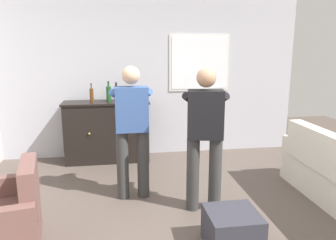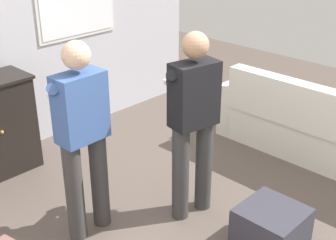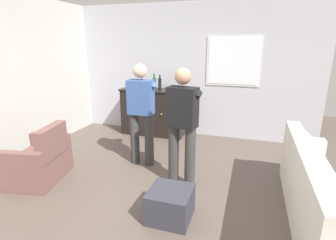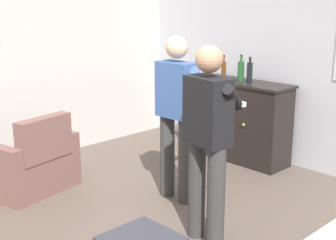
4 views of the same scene
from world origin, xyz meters
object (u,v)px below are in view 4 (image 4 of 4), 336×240
(sideboard_cabinet, at_px, (237,120))
(bottle_liquor_amber, at_px, (224,70))
(bottle_spirits_clear, at_px, (241,71))
(bottle_wine_green, at_px, (250,72))
(person_standing_left, at_px, (177,111))
(armchair, at_px, (32,165))
(person_standing_right, at_px, (208,137))

(sideboard_cabinet, bearing_deg, bottle_liquor_amber, -172.26)
(sideboard_cabinet, distance_m, bottle_spirits_clear, 0.65)
(sideboard_cabinet, height_order, bottle_spirits_clear, bottle_spirits_clear)
(bottle_wine_green, xyz_separation_m, bottle_liquor_amber, (-0.40, -0.01, -0.02))
(bottle_wine_green, distance_m, bottle_liquor_amber, 0.40)
(bottle_spirits_clear, bearing_deg, person_standing_left, -77.70)
(armchair, xyz_separation_m, person_standing_left, (1.23, 0.98, 0.65))
(bottle_spirits_clear, bearing_deg, armchair, -110.94)
(person_standing_right, bearing_deg, bottle_liquor_amber, 126.50)
(bottle_wine_green, height_order, bottle_spirits_clear, bottle_spirits_clear)
(armchair, xyz_separation_m, bottle_wine_green, (1.04, 2.42, 0.87))
(bottle_liquor_amber, bearing_deg, armchair, -105.01)
(person_standing_left, bearing_deg, bottle_liquor_amber, 112.28)
(bottle_spirits_clear, distance_m, person_standing_left, 1.48)
(sideboard_cabinet, height_order, bottle_wine_green, bottle_wine_green)
(sideboard_cabinet, relative_size, person_standing_left, 0.84)
(armchair, bearing_deg, bottle_liquor_amber, 74.99)
(bottle_wine_green, distance_m, person_standing_left, 1.47)
(bottle_wine_green, xyz_separation_m, person_standing_left, (0.19, -1.44, -0.22))
(person_standing_left, relative_size, person_standing_right, 1.00)
(person_standing_right, bearing_deg, person_standing_left, 150.65)
(person_standing_left, xyz_separation_m, person_standing_right, (0.81, -0.46, 0.00))
(armchair, relative_size, bottle_liquor_amber, 3.18)
(bottle_wine_green, distance_m, person_standing_right, 2.15)
(bottle_wine_green, relative_size, bottle_spirits_clear, 0.95)
(armchair, relative_size, sideboard_cabinet, 0.70)
(armchair, bearing_deg, bottle_wine_green, 66.64)
(bottle_spirits_clear, relative_size, person_standing_left, 0.20)
(bottle_liquor_amber, bearing_deg, person_standing_right, -53.50)
(sideboard_cabinet, xyz_separation_m, bottle_spirits_clear, (0.05, -0.03, 0.64))
(person_standing_right, bearing_deg, bottle_spirits_clear, 120.77)
(armchair, bearing_deg, person_standing_left, 38.37)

